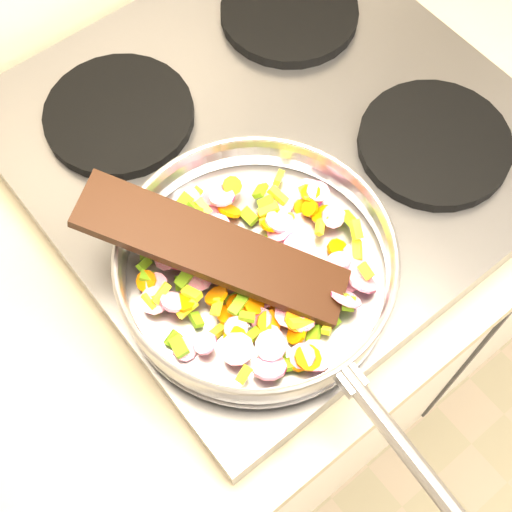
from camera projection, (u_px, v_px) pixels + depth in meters
cooktop at (275, 142)px, 0.91m from camera, size 0.60×0.60×0.04m
grate_fl at (258, 271)px, 0.80m from camera, size 0.19×0.19×0.02m
grate_fr at (435, 143)px, 0.88m from camera, size 0.19×0.19×0.02m
grate_bl at (119, 115)px, 0.90m from camera, size 0.19×0.19×0.02m
grate_br at (289, 13)px, 0.98m from camera, size 0.19×0.19×0.02m
saute_pan at (257, 266)px, 0.76m from camera, size 0.34×0.51×0.06m
vegetable_heap at (258, 272)px, 0.77m from camera, size 0.26×0.27×0.05m
wooden_spatula at (213, 249)px, 0.74m from camera, size 0.21×0.27×0.08m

